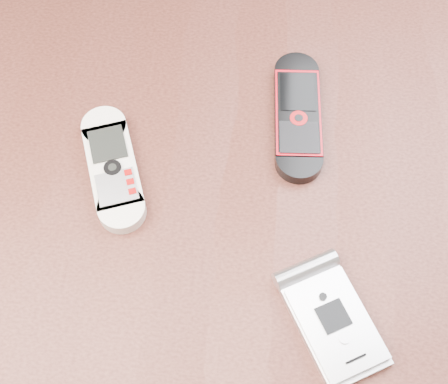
% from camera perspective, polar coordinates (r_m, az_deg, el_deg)
% --- Properties ---
extents(ground, '(4.00, 4.00, 0.00)m').
position_cam_1_polar(ground, '(1.31, -0.23, -15.45)').
color(ground, '#472B19').
rests_on(ground, ground).
extents(table, '(1.20, 0.80, 0.75)m').
position_cam_1_polar(table, '(0.69, -0.42, -4.38)').
color(table, black).
rests_on(table, ground).
extents(nokia_white, '(0.09, 0.14, 0.02)m').
position_cam_1_polar(nokia_white, '(0.61, -10.13, 2.25)').
color(nokia_white, white).
rests_on(nokia_white, table).
extents(nokia_black_red, '(0.05, 0.15, 0.02)m').
position_cam_1_polar(nokia_black_red, '(0.64, 6.75, 7.02)').
color(nokia_black_red, black).
rests_on(nokia_black_red, table).
extents(motorola_razr, '(0.11, 0.13, 0.02)m').
position_cam_1_polar(motorola_razr, '(0.55, 10.00, -11.63)').
color(motorola_razr, silver).
rests_on(motorola_razr, table).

